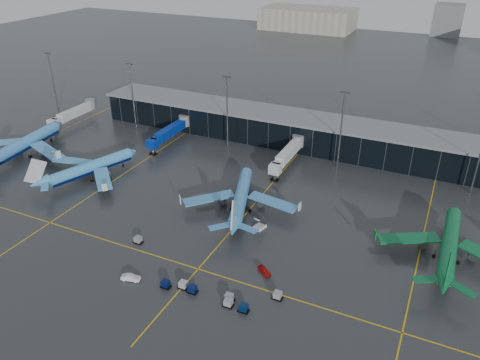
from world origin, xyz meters
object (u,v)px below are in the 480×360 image
at_px(airliner_klm_west, 23,137).
at_px(mobile_airstair, 260,226).
at_px(baggage_carts, 205,287).
at_px(airliner_arkefly, 91,161).
at_px(airliner_klm_near, 241,189).
at_px(service_van_red, 264,271).
at_px(service_van_white, 131,278).
at_px(airliner_aer_lingus, 452,235).

xyz_separation_m(airliner_klm_west, mobile_airstair, (90.55, -7.67, -5.80)).
bearing_deg(mobile_airstair, baggage_carts, -77.25).
height_order(airliner_klm_west, airliner_arkefly, airliner_klm_west).
relative_size(airliner_klm_near, service_van_red, 9.75).
xyz_separation_m(mobile_airstair, service_van_red, (8.01, -16.14, -0.10)).
xyz_separation_m(service_van_red, service_van_white, (-25.66, -14.84, 0.04)).
xyz_separation_m(airliner_klm_near, airliner_aer_lingus, (53.38, 0.75, 0.10)).
distance_m(airliner_klm_near, service_van_red, 29.19).
height_order(airliner_klm_near, service_van_white, airliner_klm_near).
bearing_deg(service_van_red, mobile_airstair, 60.78).
xyz_separation_m(airliner_aer_lingus, service_van_red, (-36.68, -24.12, -5.30)).
bearing_deg(airliner_klm_west, airliner_arkefly, -13.36).
relative_size(airliner_arkefly, airliner_aer_lingus, 0.96).
distance_m(airliner_arkefly, service_van_white, 53.94).
distance_m(airliner_klm_west, service_van_white, 82.71).
bearing_deg(mobile_airstair, airliner_klm_west, -169.24).
xyz_separation_m(airliner_arkefly, service_van_white, (40.78, -34.95, -5.04)).
bearing_deg(mobile_airstair, service_van_white, -104.08).
relative_size(airliner_klm_west, service_van_white, 10.02).
bearing_deg(service_van_white, airliner_aer_lingus, -73.41).
height_order(airliner_arkefly, airliner_klm_near, airliner_klm_near).
relative_size(airliner_arkefly, airliner_klm_near, 0.98).
height_order(airliner_klm_near, service_van_red, airliner_klm_near).
distance_m(airliner_klm_near, service_van_white, 39.58).
height_order(airliner_klm_west, service_van_white, airliner_klm_west).
height_order(airliner_arkefly, airliner_aer_lingus, airliner_aer_lingus).
xyz_separation_m(airliner_klm_near, service_van_red, (16.71, -23.36, -5.19)).
relative_size(baggage_carts, service_van_red, 10.37).
height_order(airliner_klm_west, airliner_klm_near, airliner_klm_west).
xyz_separation_m(airliner_arkefly, service_van_red, (66.44, -20.11, -5.08)).
relative_size(airliner_klm_near, baggage_carts, 0.94).
xyz_separation_m(airliner_klm_west, baggage_carts, (89.22, -34.35, -5.81)).
bearing_deg(baggage_carts, airliner_arkefly, 151.78).
height_order(airliner_klm_near, airliner_aer_lingus, airliner_aer_lingus).
height_order(airliner_klm_near, baggage_carts, airliner_klm_near).
bearing_deg(baggage_carts, airliner_aer_lingus, 36.99).
relative_size(airliner_aer_lingus, service_van_white, 9.10).
distance_m(baggage_carts, service_van_white, 16.89).
distance_m(airliner_arkefly, airliner_aer_lingus, 103.20).
xyz_separation_m(airliner_aer_lingus, mobile_airstair, (-44.68, -7.97, -5.19)).
height_order(airliner_arkefly, service_van_red, airliner_arkefly).
height_order(airliner_klm_west, baggage_carts, airliner_klm_west).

